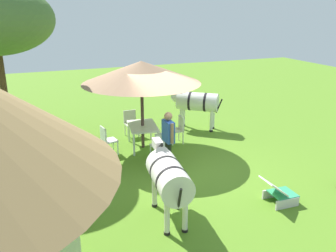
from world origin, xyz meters
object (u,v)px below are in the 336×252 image
striped_lounge_chair (279,193)px  zebra_nearest_camera (168,176)px  patio_chair_west_end (131,121)px  guest_beside_umbrella (168,136)px  shade_umbrella (141,72)px  patio_chair_near_lawn (160,144)px  patio_dining_table (143,128)px  patio_chair_near_hut (107,139)px  zebra_by_umbrella (196,102)px  patio_chair_east_end (178,128)px

striped_lounge_chair → zebra_nearest_camera: (0.39, 2.58, 0.71)m
patio_chair_west_end → guest_beside_umbrella: (-3.07, -0.19, 0.48)m
shade_umbrella → patio_chair_near_lawn: shade_umbrella is taller
patio_chair_near_lawn → shade_umbrella: bearing=90.0°
patio_dining_table → striped_lounge_chair: 4.84m
patio_chair_near_lawn → patio_chair_near_hut: bearing=136.1°
shade_umbrella → patio_dining_table: 1.78m
guest_beside_umbrella → zebra_by_umbrella: guest_beside_umbrella is taller
patio_chair_near_lawn → zebra_nearest_camera: size_ratio=0.42×
zebra_nearest_camera → patio_chair_east_end: bearing=70.8°
guest_beside_umbrella → striped_lounge_chair: (-2.62, -1.69, -0.74)m
shade_umbrella → zebra_by_umbrella: 3.00m
shade_umbrella → patio_chair_near_lawn: size_ratio=4.04×
shade_umbrella → guest_beside_umbrella: shade_umbrella is taller
patio_chair_near_lawn → patio_chair_west_end: bearing=87.7°
patio_dining_table → zebra_by_umbrella: size_ratio=0.82×
striped_lounge_chair → patio_chair_near_lawn: bearing=-150.6°
patio_chair_near_lawn → zebra_nearest_camera: (-2.87, 0.90, 0.45)m
patio_chair_near_lawn → patio_chair_near_hut: (1.02, 1.35, 0.00)m
patio_chair_east_end → zebra_nearest_camera: (-4.04, 1.97, 0.45)m
patio_dining_table → patio_chair_near_lawn: patio_chair_near_lawn is taller
patio_chair_near_hut → zebra_nearest_camera: bearing=-2.4°
patio_dining_table → patio_chair_near_lawn: size_ratio=1.65×
patio_dining_table → striped_lounge_chair: (-4.47, -1.83, -0.40)m
patio_chair_near_lawn → zebra_by_umbrella: zebra_by_umbrella is taller
patio_chair_near_hut → patio_chair_west_end: bearing=131.6°
patio_chair_near_hut → zebra_nearest_camera: size_ratio=0.42×
shade_umbrella → zebra_by_umbrella: shade_umbrella is taller
striped_lounge_chair → zebra_nearest_camera: 2.70m
patio_chair_east_end → patio_chair_near_hut: 2.43m
patio_dining_table → striped_lounge_chair: bearing=-157.8°
patio_chair_near_hut → zebra_nearest_camera: 3.94m
shade_umbrella → patio_chair_near_hut: (-0.19, 1.20, -1.92)m
patio_chair_west_end → patio_chair_near_hut: 1.82m
patio_dining_table → patio_chair_east_end: (-0.04, -1.22, -0.13)m
patio_chair_near_hut → striped_lounge_chair: (-4.28, -3.03, -0.26)m
patio_chair_east_end → patio_chair_west_end: same height
guest_beside_umbrella → striped_lounge_chair: guest_beside_umbrella is taller
patio_chair_near_hut → guest_beside_umbrella: (-1.66, -1.34, 0.48)m
patio_dining_table → patio_chair_near_hut: (-0.19, 1.20, -0.13)m
patio_chair_east_end → zebra_nearest_camera: size_ratio=0.42×
shade_umbrella → patio_dining_table: bearing=180.0°
zebra_nearest_camera → patio_chair_near_hut: bearing=103.4°
patio_chair_near_hut → guest_beside_umbrella: 2.19m
zebra_nearest_camera → zebra_by_umbrella: size_ratio=1.17×
guest_beside_umbrella → zebra_nearest_camera: 2.40m
patio_chair_near_lawn → patio_chair_near_hut: size_ratio=1.00×
patio_dining_table → patio_chair_east_end: patio_chair_east_end is taller
guest_beside_umbrella → zebra_nearest_camera: guest_beside_umbrella is taller
patio_chair_west_end → patio_chair_near_lawn: bearing=92.3°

